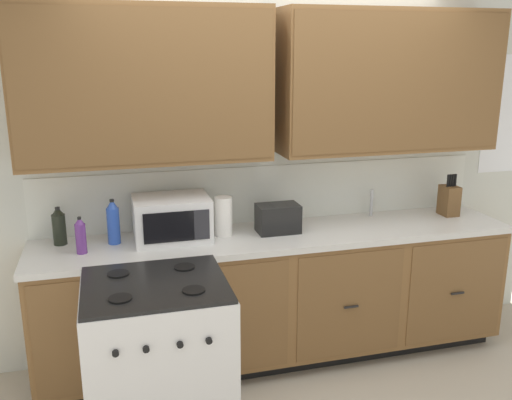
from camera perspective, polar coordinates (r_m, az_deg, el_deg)
name	(u,v)px	position (r m, az deg, el deg)	size (l,w,h in m)	color
ground_plane	(291,380)	(3.89, 3.62, -17.91)	(8.00, 8.00, 0.00)	#B2A893
wall_unit	(272,118)	(3.76, 1.63, 8.38)	(4.39, 0.40, 2.53)	silver
counter_run	(279,295)	(3.90, 2.34, -9.72)	(3.22, 0.64, 0.93)	black
stove_range	(159,362)	(3.21, -9.91, -16.03)	(0.76, 0.68, 0.95)	white
microwave	(172,218)	(3.62, -8.60, -1.87)	(0.48, 0.37, 0.28)	white
toaster	(278,218)	(3.73, 2.30, -1.88)	(0.28, 0.18, 0.19)	black
knife_block	(449,200)	(4.35, 19.12, 0.01)	(0.11, 0.14, 0.31)	brown
sink_faucet	(371,203)	(4.18, 11.70, -0.26)	(0.02, 0.02, 0.20)	#B2B5BA
paper_towel_roll	(223,216)	(3.66, -3.35, -1.67)	(0.12, 0.12, 0.26)	white
bottle_blue	(113,222)	(3.61, -14.37, -2.20)	(0.08, 0.08, 0.29)	blue
bottle_dark	(59,226)	(3.70, -19.47, -2.55)	(0.08, 0.08, 0.24)	black
bottle_violet	(81,236)	(3.50, -17.47, -3.48)	(0.06, 0.06, 0.23)	#663384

